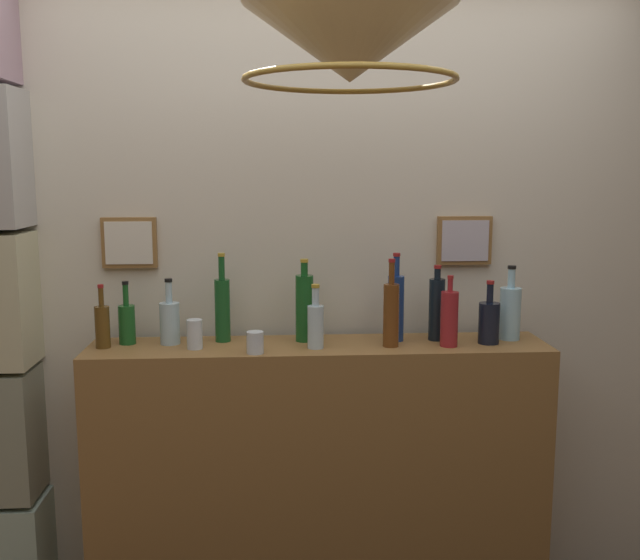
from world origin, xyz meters
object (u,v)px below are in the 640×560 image
at_px(liquor_bottle_gin, 304,307).
at_px(glass_tumbler_highball, 255,342).
at_px(liquor_bottle_whiskey, 316,324).
at_px(glass_tumbler_rocks, 195,334).
at_px(liquor_bottle_brandy, 170,321).
at_px(liquor_bottle_amaro, 489,321).
at_px(liquor_bottle_tequila, 222,308).
at_px(liquor_bottle_rye, 437,308).
at_px(liquor_bottle_bourbon, 391,313).
at_px(liquor_bottle_port, 510,312).
at_px(liquor_bottle_mezcal, 449,318).
at_px(pendant_lamp, 350,46).
at_px(liquor_bottle_rum, 102,325).
at_px(liquor_bottle_vodka, 396,306).
at_px(liquor_bottle_sherry, 127,323).

xyz_separation_m(liquor_bottle_gin, glass_tumbler_highball, (-0.18, -0.17, -0.09)).
distance_m(liquor_bottle_whiskey, glass_tumbler_rocks, 0.44).
distance_m(liquor_bottle_brandy, glass_tumbler_highball, 0.36).
distance_m(liquor_bottle_amaro, liquor_bottle_tequila, 1.00).
relative_size(liquor_bottle_brandy, glass_tumbler_highball, 3.15).
bearing_deg(liquor_bottle_brandy, liquor_bottle_rye, -0.17).
xyz_separation_m(liquor_bottle_rye, liquor_bottle_brandy, (-1.00, 0.00, -0.04)).
xyz_separation_m(liquor_bottle_bourbon, liquor_bottle_port, (0.47, 0.08, -0.02)).
relative_size(liquor_bottle_mezcal, liquor_bottle_amaro, 1.11).
xyz_separation_m(liquor_bottle_tequila, glass_tumbler_highball, (0.13, -0.19, -0.09)).
height_order(liquor_bottle_port, glass_tumbler_rocks, liquor_bottle_port).
xyz_separation_m(liquor_bottle_amaro, liquor_bottle_whiskey, (-0.65, -0.03, 0.01)).
xyz_separation_m(glass_tumbler_rocks, pendant_lamp, (0.49, -0.61, 0.91)).
distance_m(liquor_bottle_bourbon, glass_tumbler_rocks, 0.72).
bearing_deg(glass_tumbler_rocks, liquor_bottle_rum, 173.95).
height_order(liquor_bottle_whiskey, liquor_bottle_tequila, liquor_bottle_tequila).
bearing_deg(liquor_bottle_rum, liquor_bottle_port, 1.35).
relative_size(liquor_bottle_bourbon, liquor_bottle_brandy, 1.32).
height_order(liquor_bottle_mezcal, glass_tumbler_highball, liquor_bottle_mezcal).
bearing_deg(liquor_bottle_rum, liquor_bottle_vodka, 2.15).
distance_m(liquor_bottle_mezcal, liquor_bottle_port, 0.27).
height_order(liquor_bottle_rye, glass_tumbler_rocks, liquor_bottle_rye).
bearing_deg(liquor_bottle_sherry, liquor_bottle_vodka, -0.77).
relative_size(liquor_bottle_rye, liquor_bottle_tequila, 0.86).
xyz_separation_m(liquor_bottle_tequila, glass_tumbler_rocks, (-0.09, -0.11, -0.08)).
relative_size(glass_tumbler_highball, pendant_lamp, 0.13).
distance_m(liquor_bottle_vodka, liquor_bottle_mezcal, 0.21).
relative_size(liquor_bottle_gin, liquor_bottle_tequila, 0.93).
distance_m(liquor_bottle_rye, liquor_bottle_tequila, 0.81).
relative_size(liquor_bottle_rye, glass_tumbler_rocks, 2.68).
xyz_separation_m(liquor_bottle_rye, liquor_bottle_gin, (-0.50, 0.02, 0.01)).
relative_size(liquor_bottle_amaro, liquor_bottle_brandy, 0.96).
bearing_deg(liquor_bottle_vodka, pendant_lamp, -110.13).
height_order(liquor_bottle_gin, liquor_bottle_brandy, liquor_bottle_gin).
relative_size(liquor_bottle_mezcal, liquor_bottle_port, 0.93).
height_order(liquor_bottle_gin, liquor_bottle_tequila, liquor_bottle_tequila).
relative_size(liquor_bottle_bourbon, glass_tumbler_highball, 4.15).
distance_m(liquor_bottle_mezcal, glass_tumbler_highball, 0.71).
bearing_deg(liquor_bottle_whiskey, liquor_bottle_amaro, 2.52).
bearing_deg(liquor_bottle_gin, liquor_bottle_brandy, -178.40).
xyz_separation_m(liquor_bottle_amaro, glass_tumbler_highball, (-0.86, -0.09, -0.04)).
relative_size(liquor_bottle_vodka, liquor_bottle_mezcal, 1.27).
distance_m(liquor_bottle_sherry, liquor_bottle_bourbon, 0.98).
bearing_deg(glass_tumbler_rocks, glass_tumbler_highball, -19.96).
distance_m(liquor_bottle_mezcal, liquor_bottle_whiskey, 0.49).
bearing_deg(glass_tumbler_rocks, liquor_bottle_port, 3.45).
relative_size(liquor_bottle_rum, liquor_bottle_tequila, 0.70).
bearing_deg(liquor_bottle_rum, liquor_bottle_whiskey, -3.98).
xyz_separation_m(glass_tumbler_rocks, glass_tumbler_highball, (0.22, -0.08, -0.01)).
relative_size(liquor_bottle_bourbon, liquor_bottle_gin, 1.04).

